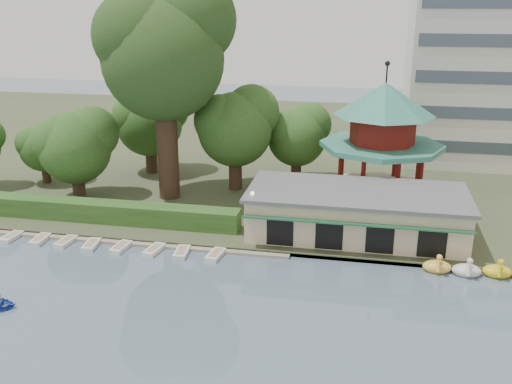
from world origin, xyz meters
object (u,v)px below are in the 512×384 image
(dock, at_px, (96,238))
(boathouse, at_px, (356,212))
(big_tree, at_px, (165,47))
(pavilion, at_px, (383,130))

(dock, relative_size, boathouse, 1.83)
(dock, distance_m, boathouse, 22.62)
(boathouse, relative_size, big_tree, 0.85)
(pavilion, xyz_separation_m, big_tree, (-20.84, -3.81, 7.89))
(boathouse, height_order, pavilion, pavilion)
(dock, distance_m, pavilion, 29.14)
(dock, bearing_deg, boathouse, 12.24)
(dock, height_order, boathouse, boathouse)
(big_tree, bearing_deg, dock, -106.04)
(boathouse, xyz_separation_m, big_tree, (-18.84, 6.22, 13.01))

